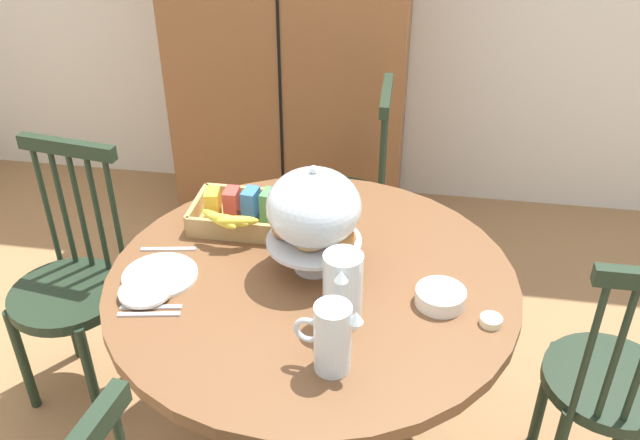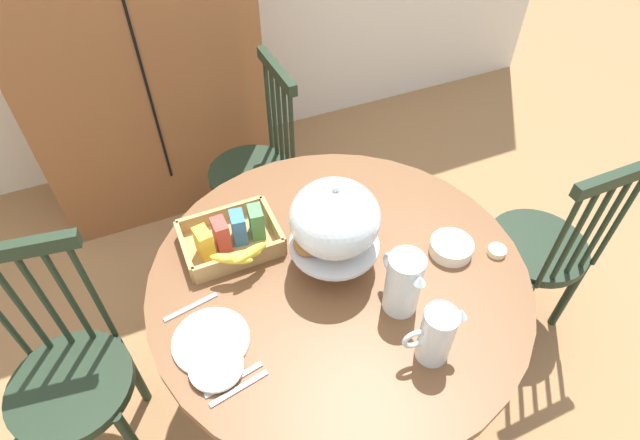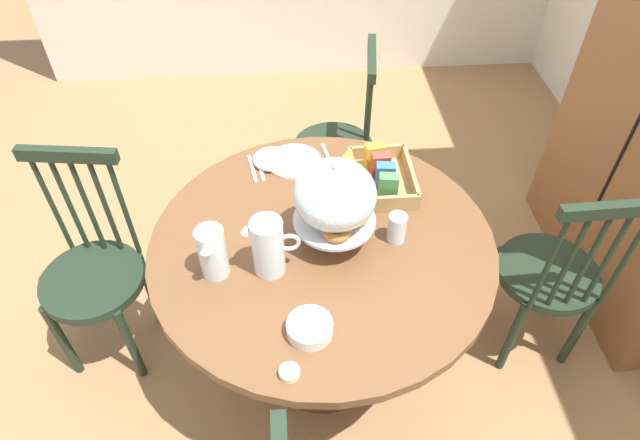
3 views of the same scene
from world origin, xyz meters
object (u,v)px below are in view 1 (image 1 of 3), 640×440
Objects in this scene: windsor_chair_facing_door at (71,290)px; butter_dish at (491,321)px; orange_juice_pitcher at (332,340)px; china_plate_large at (160,276)px; cereal_bowl at (440,297)px; dining_table at (312,330)px; wooden_armoire at (291,32)px; windsor_chair_near_window at (612,388)px; milk_pitcher at (343,292)px; china_plate_small at (145,291)px; pastry_stand_with_dome at (314,211)px; windsor_chair_by_cabinet at (349,203)px; cereal_basket at (240,212)px; drinking_glass at (329,215)px.

butter_dish is at bearing -11.63° from windsor_chair_facing_door.
china_plate_large is at bearing 152.86° from orange_juice_pitcher.
cereal_bowl reaches higher than butter_dish.
china_plate_large is (-0.44, -0.08, 0.22)m from dining_table.
wooden_armoire is 2.01× the size of windsor_chair_near_window.
milk_pitcher is 0.57m from china_plate_small.
dining_table is 3.51× the size of pastry_stand_with_dome.
china_plate_small is (-1.35, -0.14, 0.30)m from windsor_chair_near_window.
windsor_chair_by_cabinet is 1.20m from china_plate_small.
milk_pitcher is at bearing -46.97° from cereal_basket.
wooden_armoire is at bearing 129.14° from windsor_chair_near_window.
dining_table is 0.41m from pastry_stand_with_dome.
milk_pitcher is at bearing -156.19° from cereal_bowl.
windsor_chair_facing_door reaches higher than china_plate_large.
milk_pitcher is at bearing -62.95° from pastry_stand_with_dome.
dining_table is 0.49m from china_plate_large.
china_plate_small is at bearing -173.88° from windsor_chair_near_window.
pastry_stand_with_dome is at bearing -90.17° from windsor_chair_by_cabinet.
wooden_armoire is 8.91× the size of china_plate_large.
china_plate_small is (0.45, -0.32, 0.30)m from windsor_chair_facing_door.
drinking_glass is at bearing 162.62° from windsor_chair_near_window.
cereal_basket is at bearing -112.65° from windsor_chair_by_cabinet.
cereal_basket reaches higher than butter_dish.
orange_juice_pitcher is 0.62m from drinking_glass.
cereal_basket is 2.26× the size of cereal_bowl.
milk_pitcher is at bearing -84.14° from windsor_chair_by_cabinet.
windsor_chair_near_window reaches higher than cereal_bowl.
cereal_bowl is at bearing 0.75° from china_plate_large.
wooden_armoire is 1.64m from dining_table.
butter_dish is (0.14, -0.07, -0.01)m from cereal_bowl.
windsor_chair_near_window is at bearing 15.55° from butter_dish.
dining_table is at bearing 10.18° from china_plate_large.
windsor_chair_by_cabinet is 6.96× the size of cereal_bowl.
cereal_basket is (-0.28, 0.24, 0.26)m from dining_table.
windsor_chair_by_cabinet is 1.32m from orange_juice_pitcher.
milk_pitcher is 0.57m from cereal_basket.
orange_juice_pitcher is (0.11, -1.26, 0.37)m from windsor_chair_by_cabinet.
milk_pitcher is 0.57m from china_plate_large.
windsor_chair_facing_door is 1.32m from cereal_bowl.
cereal_bowl is (0.37, -0.97, 0.31)m from windsor_chair_by_cabinet.
windsor_chair_by_cabinet reaches higher than china_plate_large.
windsor_chair_by_cabinet is 4.43× the size of china_plate_large.
butter_dish is (0.95, -0.06, 0.01)m from china_plate_large.
drinking_glass reaches higher than dining_table.
orange_juice_pitcher is at bearing -131.72° from cereal_bowl.
pastry_stand_with_dome is 1.09× the size of cereal_basket.
dining_table is at bearing -93.08° from drinking_glass.
windsor_chair_near_window reaches higher than dining_table.
china_plate_small is at bearing 178.56° from milk_pitcher.
milk_pitcher reaches higher than cereal_bowl.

